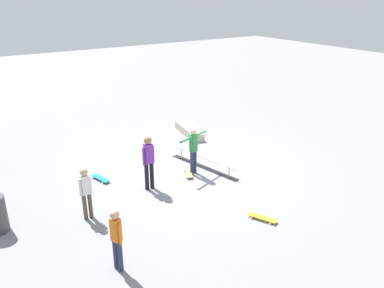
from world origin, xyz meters
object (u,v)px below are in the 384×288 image
skater_main (193,148)px  loose_skateboard_yellow (262,218)px  bystander_purple_shirt (149,160)px  loose_skateboard_teal (100,178)px  bystander_orange_shirt (116,237)px  bystander_white_shirt (86,191)px  skate_ledge (189,131)px  skateboard_main (189,173)px  grind_rail (204,163)px

skater_main → loose_skateboard_yellow: size_ratio=2.04×
bystander_purple_shirt → loose_skateboard_teal: bearing=-51.8°
loose_skateboard_teal → loose_skateboard_yellow: bearing=16.3°
bystander_orange_shirt → loose_skateboard_teal: (4.39, -1.25, -0.79)m
skater_main → bystander_white_shirt: size_ratio=1.09×
skate_ledge → loose_skateboard_teal: (-2.02, 4.79, -0.09)m
bystander_purple_shirt → bystander_white_shirt: bystander_purple_shirt is taller
skateboard_main → loose_skateboard_yellow: bearing=-149.7°
skateboard_main → bystander_white_shirt: 3.90m
skater_main → skateboard_main: 0.90m
bystander_purple_shirt → bystander_white_shirt: bearing=15.7°
skate_ledge → bystander_orange_shirt: bearing=136.7°
skateboard_main → bystander_white_shirt: bearing=129.1°
skateboard_main → bystander_purple_shirt: (-0.16, 1.57, 0.92)m
skateboard_main → bystander_purple_shirt: bystander_purple_shirt is taller
skateboard_main → bystander_purple_shirt: 1.82m
skateboard_main → loose_skateboard_teal: (1.25, 2.65, 0.00)m
grind_rail → skater_main: skater_main is taller
skateboard_main → bystander_orange_shirt: bystander_orange_shirt is taller
loose_skateboard_yellow → skateboard_main: bearing=-22.5°
skate_ledge → grind_rail: bearing=155.9°
grind_rail → bystander_white_shirt: bystander_white_shirt is taller
skateboard_main → bystander_white_shirt: size_ratio=0.53×
loose_skateboard_yellow → bystander_white_shirt: bearing=30.5°
loose_skateboard_teal → grind_rail: bearing=57.9°
grind_rail → bystander_orange_shirt: bystander_orange_shirt is taller
bystander_orange_shirt → bystander_white_shirt: bystander_orange_shirt is taller
loose_skateboard_yellow → bystander_purple_shirt: bearing=2.7°
bystander_orange_shirt → bystander_white_shirt: (2.39, -0.15, -0.01)m
grind_rail → bystander_purple_shirt: 2.48m
grind_rail → bystander_white_shirt: bearing=89.1°
bystander_orange_shirt → bystander_white_shirt: size_ratio=1.01×
skater_main → loose_skateboard_teal: bearing=-42.9°
bystander_orange_shirt → loose_skateboard_teal: 4.63m
bystander_orange_shirt → loose_skateboard_yellow: size_ratio=1.88×
grind_rail → loose_skateboard_teal: (1.07, 3.40, -0.10)m
skate_ledge → bystander_purple_shirt: bearing=132.9°
bystander_white_shirt → loose_skateboard_teal: bearing=-119.5°
loose_skateboard_teal → bystander_orange_shirt: bearing=-30.5°
skateboard_main → loose_skateboard_teal: same height
skater_main → bystander_orange_shirt: size_ratio=1.08×
bystander_purple_shirt → bystander_white_shirt: (-0.59, 2.19, -0.14)m
bystander_white_shirt → loose_skateboard_teal: 2.41m
bystander_purple_shirt → bystander_white_shirt: 2.27m
skateboard_main → bystander_purple_shirt: size_ratio=0.46×
loose_skateboard_yellow → loose_skateboard_teal: (4.68, 2.81, 0.00)m
loose_skateboard_teal → skater_main: bearing=51.0°
skate_ledge → skateboard_main: 3.91m
skate_ledge → bystander_white_shirt: size_ratio=1.38×
bystander_white_shirt → skater_main: bearing=-170.2°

